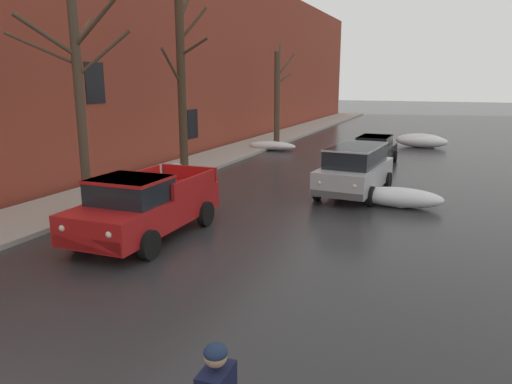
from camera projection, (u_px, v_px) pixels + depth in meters
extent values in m
cube|color=#A8A399|center=(193.00, 165.00, 23.58)|extent=(2.92, 80.00, 0.14)
cube|color=brown|center=(153.00, 51.00, 23.06)|extent=(0.60, 80.00, 11.04)
cube|color=black|center=(192.00, 124.00, 26.54)|extent=(0.08, 1.10, 1.60)
cube|color=black|center=(94.00, 83.00, 19.05)|extent=(0.08, 1.10, 1.60)
ellipsoid|color=white|center=(420.00, 140.00, 30.37)|extent=(2.99, 1.38, 0.86)
ellipsoid|color=white|center=(420.00, 142.00, 30.16)|extent=(0.86, 0.71, 0.71)
ellipsoid|color=white|center=(186.00, 174.00, 20.44)|extent=(2.40, 0.93, 0.49)
ellipsoid|color=white|center=(177.00, 171.00, 20.49)|extent=(0.86, 0.72, 0.72)
ellipsoid|color=white|center=(422.00, 141.00, 30.18)|extent=(3.07, 1.20, 0.79)
ellipsoid|color=white|center=(432.00, 144.00, 30.12)|extent=(0.57, 0.48, 0.48)
ellipsoid|color=white|center=(272.00, 146.00, 29.08)|extent=(2.96, 0.97, 0.54)
ellipsoid|color=white|center=(279.00, 147.00, 28.94)|extent=(0.52, 0.43, 0.43)
ellipsoid|color=white|center=(399.00, 197.00, 16.05)|extent=(2.84, 1.01, 0.66)
ellipsoid|color=white|center=(401.00, 199.00, 15.90)|extent=(0.72, 0.60, 0.60)
ellipsoid|color=white|center=(394.00, 200.00, 16.04)|extent=(0.56, 0.47, 0.47)
cylinder|color=#4C3D2D|center=(80.00, 104.00, 14.45)|extent=(0.29, 0.29, 6.89)
cylinder|color=#4C3D2D|center=(46.00, 36.00, 13.44)|extent=(0.79, 1.64, 1.12)
cylinder|color=#4C3D2D|center=(41.00, 49.00, 13.92)|extent=(1.68, 1.12, 0.94)
cylinder|color=#4C3D2D|center=(84.00, 28.00, 14.69)|extent=(0.61, 1.52, 0.91)
cylinder|color=#4C3D2D|center=(103.00, 53.00, 14.12)|extent=(1.60, 0.74, 1.37)
cylinder|color=#4C3D2D|center=(95.00, 23.00, 13.54)|extent=(1.79, 0.31, 1.34)
cylinder|color=#423323|center=(182.00, 93.00, 19.81)|extent=(0.35, 0.35, 7.26)
cylinder|color=#423323|center=(194.00, 47.00, 19.08)|extent=(1.39, 0.29, 0.73)
cylinder|color=#423323|center=(193.00, 24.00, 19.59)|extent=(0.75, 1.27, 1.44)
cylinder|color=#423323|center=(185.00, 6.00, 19.61)|extent=(0.29, 1.38, 1.41)
cylinder|color=#423323|center=(172.00, 67.00, 19.04)|extent=(0.20, 1.33, 1.48)
cylinder|color=#423323|center=(181.00, 45.00, 20.10)|extent=(0.81, 1.45, 0.97)
cylinder|color=#4C3D2D|center=(277.00, 100.00, 30.59)|extent=(0.37, 0.37, 5.88)
cylinder|color=#4C3D2D|center=(279.00, 57.00, 30.66)|extent=(0.45, 1.57, 1.74)
cylinder|color=#4C3D2D|center=(284.00, 79.00, 30.82)|extent=(0.54, 1.42, 0.73)
cylinder|color=#4C3D2D|center=(286.00, 65.00, 30.61)|extent=(0.79, 1.50, 1.52)
cube|color=red|center=(147.00, 210.00, 12.93)|extent=(2.05, 4.86, 0.76)
cube|color=black|center=(130.00, 190.00, 12.15)|extent=(1.77, 1.57, 0.64)
cube|color=red|center=(129.00, 179.00, 12.09)|extent=(1.81, 1.62, 0.08)
cube|color=red|center=(194.00, 184.00, 13.33)|extent=(0.13, 2.32, 0.44)
cube|color=red|center=(137.00, 179.00, 14.00)|extent=(0.13, 2.32, 0.44)
cube|color=red|center=(189.00, 173.00, 14.94)|extent=(1.90, 0.12, 0.44)
cube|color=#B7B7BC|center=(88.00, 244.00, 10.83)|extent=(1.90, 0.14, 0.32)
sphere|color=white|center=(109.00, 235.00, 10.49)|extent=(0.16, 0.16, 0.16)
sphere|color=white|center=(62.00, 228.00, 10.95)|extent=(0.16, 0.16, 0.16)
cylinder|color=black|center=(149.00, 245.00, 11.34)|extent=(0.23, 0.72, 0.72)
cylinder|color=black|center=(80.00, 235.00, 12.06)|extent=(0.23, 0.72, 0.72)
cylinder|color=black|center=(206.00, 214.00, 13.97)|extent=(0.23, 0.72, 0.72)
cylinder|color=black|center=(146.00, 207.00, 14.69)|extent=(0.23, 0.72, 0.72)
cube|color=#B7B7BC|center=(355.00, 175.00, 17.69)|extent=(2.20, 4.67, 0.80)
cube|color=black|center=(356.00, 155.00, 17.56)|extent=(1.83, 3.29, 0.68)
cube|color=#B7B7BC|center=(357.00, 147.00, 17.49)|extent=(1.88, 3.36, 0.06)
cube|color=#525254|center=(336.00, 195.00, 15.83)|extent=(1.80, 0.27, 0.22)
cube|color=#525254|center=(369.00, 172.00, 19.68)|extent=(1.80, 0.27, 0.22)
cylinder|color=black|center=(371.00, 196.00, 16.15)|extent=(0.24, 0.69, 0.68)
cylinder|color=black|center=(318.00, 191.00, 16.97)|extent=(0.24, 0.69, 0.68)
cylinder|color=black|center=(388.00, 181.00, 18.60)|extent=(0.24, 0.69, 0.68)
cylinder|color=black|center=(341.00, 177.00, 19.42)|extent=(0.24, 0.69, 0.68)
sphere|color=silver|center=(355.00, 186.00, 15.46)|extent=(0.14, 0.14, 0.14)
sphere|color=silver|center=(319.00, 183.00, 15.98)|extent=(0.14, 0.14, 0.14)
cube|color=black|center=(373.00, 153.00, 23.98)|extent=(1.85, 4.30, 0.60)
cube|color=black|center=(375.00, 141.00, 24.04)|extent=(1.54, 2.25, 0.52)
cube|color=black|center=(375.00, 137.00, 23.99)|extent=(1.58, 2.30, 0.06)
cube|color=black|center=(365.00, 163.00, 22.18)|extent=(1.67, 0.18, 0.22)
cube|color=black|center=(380.00, 151.00, 25.86)|extent=(1.67, 0.18, 0.22)
cylinder|color=black|center=(386.00, 164.00, 22.54)|extent=(0.20, 0.61, 0.60)
cylinder|color=black|center=(350.00, 162.00, 23.23)|extent=(0.20, 0.61, 0.60)
cylinder|color=black|center=(395.00, 156.00, 24.87)|extent=(0.20, 0.61, 0.60)
cylinder|color=black|center=(361.00, 154.00, 25.56)|extent=(0.20, 0.61, 0.60)
sphere|color=silver|center=(377.00, 158.00, 21.88)|extent=(0.14, 0.14, 0.14)
sphere|color=silver|center=(353.00, 157.00, 22.32)|extent=(0.14, 0.14, 0.14)
sphere|color=tan|center=(216.00, 356.00, 4.49)|extent=(0.22, 0.22, 0.22)
ellipsoid|color=#1E2D4C|center=(216.00, 352.00, 4.48)|extent=(0.23, 0.23, 0.17)
cylinder|color=beige|center=(207.00, 384.00, 4.79)|extent=(0.08, 0.08, 0.11)
cylinder|color=silver|center=(207.00, 378.00, 4.78)|extent=(0.09, 0.09, 0.02)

